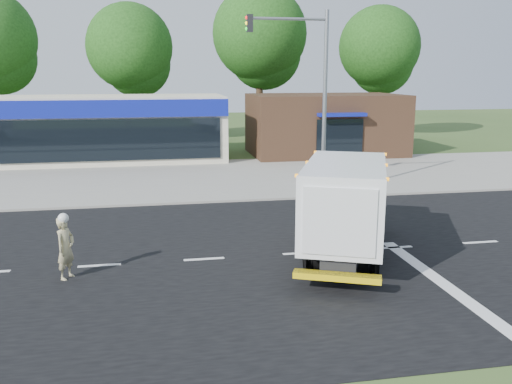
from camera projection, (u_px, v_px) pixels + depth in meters
ground at (302, 254)px, 16.56m from camera, size 120.00×120.00×0.00m
road_asphalt at (302, 253)px, 16.56m from camera, size 60.00×14.00×0.02m
sidewalk at (254, 194)px, 24.42m from camera, size 60.00×2.40×0.12m
parking_apron at (236, 172)px, 30.00m from camera, size 60.00×9.00×0.02m
lane_markings at (360, 265)px, 15.50m from camera, size 55.20×7.00×0.01m
ems_box_truck at (346, 200)px, 16.10m from camera, size 4.49×6.95×2.96m
emergency_worker at (65, 247)px, 14.38m from camera, size 0.66×0.74×1.81m
retail_strip_mall at (79, 129)px, 33.68m from camera, size 18.00×6.20×4.00m
brown_storefront at (325, 124)px, 36.56m from camera, size 10.00×6.70×4.00m
traffic_signal_pole at (311, 84)px, 23.21m from camera, size 3.51×0.25×8.00m
background_trees at (198, 47)px, 41.87m from camera, size 36.77×7.39×12.10m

